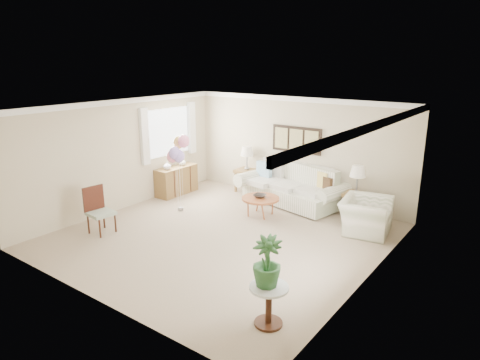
{
  "coord_description": "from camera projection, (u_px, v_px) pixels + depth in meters",
  "views": [
    {
      "loc": [
        5.06,
        -6.3,
        3.49
      ],
      "look_at": [
        -0.0,
        0.6,
        1.05
      ],
      "focal_mm": 32.0,
      "sensor_mm": 36.0,
      "label": 1
    }
  ],
  "objects": [
    {
      "name": "ground_plane",
      "position": [
        223.0,
        236.0,
        8.72
      ],
      "size": [
        6.0,
        6.0,
        0.0
      ],
      "primitive_type": "plane",
      "color": "tan"
    },
    {
      "name": "vase_sage",
      "position": [
        182.0,
        162.0,
        11.39
      ],
      "size": [
        0.25,
        0.25,
        0.2
      ],
      "primitive_type": "imported",
      "rotation": [
        0.0,
        0.0,
        0.42
      ],
      "color": "silver",
      "rests_on": "credenza"
    },
    {
      "name": "credenza",
      "position": [
        176.0,
        180.0,
        11.35
      ],
      "size": [
        0.46,
        1.2,
        0.74
      ],
      "color": "olive",
      "rests_on": "ground"
    },
    {
      "name": "end_table_left",
      "position": [
        247.0,
        173.0,
        11.5
      ],
      "size": [
        0.57,
        0.52,
        0.62
      ],
      "color": "olive",
      "rests_on": "ground"
    },
    {
      "name": "balloon_cluster",
      "position": [
        178.0,
        150.0,
        9.75
      ],
      "size": [
        0.5,
        0.51,
        1.83
      ],
      "color": "gray",
      "rests_on": "ground"
    },
    {
      "name": "end_table_right",
      "position": [
        356.0,
        197.0,
        9.68
      ],
      "size": [
        0.51,
        0.47,
        0.56
      ],
      "color": "olive",
      "rests_on": "ground"
    },
    {
      "name": "wall_art_triptych",
      "position": [
        296.0,
        140.0,
        10.6
      ],
      "size": [
        1.35,
        0.06,
        0.65
      ],
      "color": "black",
      "rests_on": "ground"
    },
    {
      "name": "room_shell",
      "position": [
        220.0,
        157.0,
        8.41
      ],
      "size": [
        6.04,
        6.04,
        2.6
      ],
      "color": "#B9A98B",
      "rests_on": "ground"
    },
    {
      "name": "lamp_left",
      "position": [
        247.0,
        152.0,
        11.34
      ],
      "size": [
        0.36,
        0.36,
        0.63
      ],
      "color": "gray",
      "rests_on": "end_table_left"
    },
    {
      "name": "accent_chair",
      "position": [
        98.0,
        209.0,
        8.79
      ],
      "size": [
        0.52,
        0.52,
        0.97
      ],
      "color": "#91A08B",
      "rests_on": "ground"
    },
    {
      "name": "potted_plant",
      "position": [
        267.0,
        262.0,
        5.59
      ],
      "size": [
        0.48,
        0.48,
        0.7
      ],
      "primitive_type": "imported",
      "rotation": [
        0.0,
        0.0,
        0.26
      ],
      "color": "#235525",
      "rests_on": "side_table"
    },
    {
      "name": "vase_white",
      "position": [
        167.0,
        166.0,
        10.96
      ],
      "size": [
        0.23,
        0.23,
        0.21
      ],
      "primitive_type": "imported",
      "rotation": [
        0.0,
        0.0,
        -0.19
      ],
      "color": "silver",
      "rests_on": "credenza"
    },
    {
      "name": "coffee_table",
      "position": [
        260.0,
        199.0,
        9.75
      ],
      "size": [
        0.86,
        0.86,
        0.44
      ],
      "color": "brown",
      "rests_on": "ground"
    },
    {
      "name": "armchair",
      "position": [
        365.0,
        215.0,
        8.86
      ],
      "size": [
        1.11,
        1.23,
        0.71
      ],
      "primitive_type": "imported",
      "rotation": [
        0.0,
        0.0,
        1.73
      ],
      "color": "silver",
      "rests_on": "ground"
    },
    {
      "name": "decor_bowl",
      "position": [
        260.0,
        196.0,
        9.75
      ],
      "size": [
        0.3,
        0.3,
        0.07
      ],
      "primitive_type": "imported",
      "rotation": [
        0.0,
        0.0,
        0.08
      ],
      "color": "#2A2320",
      "rests_on": "coffee_table"
    },
    {
      "name": "side_table",
      "position": [
        269.0,
        296.0,
        5.71
      ],
      "size": [
        0.53,
        0.53,
        0.58
      ],
      "color": "silver",
      "rests_on": "ground"
    },
    {
      "name": "sofa",
      "position": [
        292.0,
        189.0,
        10.58
      ],
      "size": [
        2.86,
        1.47,
        0.98
      ],
      "color": "silver",
      "rests_on": "ground"
    },
    {
      "name": "lamp_right",
      "position": [
        358.0,
        172.0,
        9.52
      ],
      "size": [
        0.36,
        0.36,
        0.64
      ],
      "color": "gray",
      "rests_on": "end_table_right"
    }
  ]
}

